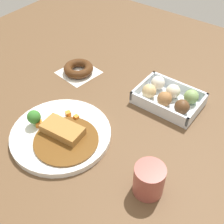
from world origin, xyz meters
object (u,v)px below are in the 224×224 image
Objects in this scene: curry_plate at (61,134)px; donut_box at (169,97)px; chocolate_ring_donut at (78,69)px; coffee_mug at (149,180)px.

curry_plate is 1.41× the size of donut_box.
donut_box reaches higher than chocolate_ring_donut.
curry_plate is 0.29m from coffee_mug.
donut_box is 0.34m from coffee_mug.
chocolate_ring_donut is at bearing -172.02° from donut_box.
chocolate_ring_donut is 1.72× the size of coffee_mug.
donut_box is at bearing 7.98° from chocolate_ring_donut.
coffee_mug is (0.29, 0.00, 0.03)m from curry_plate.
curry_plate reaches higher than donut_box.
coffee_mug is at bearing -30.00° from chocolate_ring_donut.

